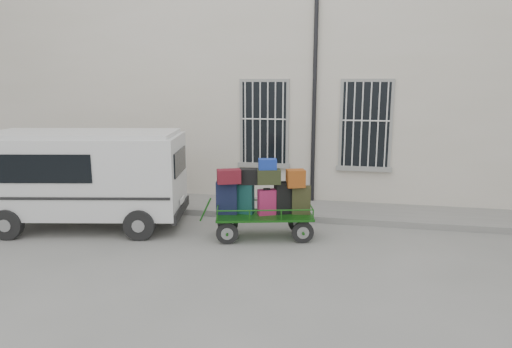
% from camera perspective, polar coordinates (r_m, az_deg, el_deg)
% --- Properties ---
extents(ground, '(80.00, 80.00, 0.00)m').
position_cam_1_polar(ground, '(10.04, 0.14, -8.01)').
color(ground, slate).
rests_on(ground, ground).
extents(building, '(24.00, 5.15, 6.00)m').
position_cam_1_polar(building, '(14.91, 4.37, 10.04)').
color(building, beige).
rests_on(building, ground).
extents(sidewalk, '(24.00, 1.70, 0.15)m').
position_cam_1_polar(sidewalk, '(12.09, 2.19, -4.28)').
color(sidewalk, slate).
rests_on(sidewalk, ground).
extents(luggage_cart, '(2.48, 1.40, 1.75)m').
position_cam_1_polar(luggage_cart, '(9.82, 0.84, -3.06)').
color(luggage_cart, black).
rests_on(luggage_cart, ground).
extents(van, '(4.71, 2.66, 2.24)m').
position_cam_1_polar(van, '(11.21, -20.53, 0.10)').
color(van, silver).
rests_on(van, ground).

